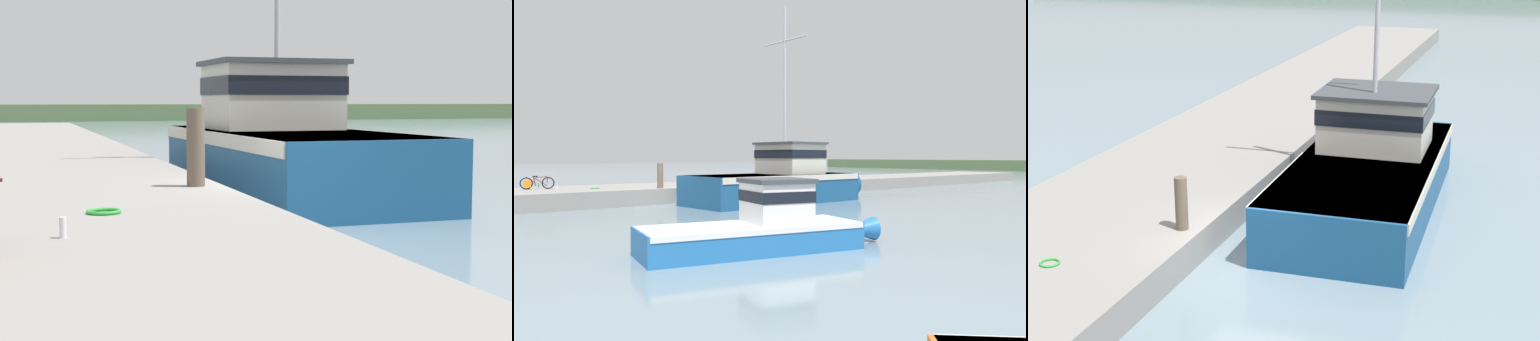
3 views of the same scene
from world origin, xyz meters
The scene contains 5 objects.
ground_plane centered at (0.00, 0.00, 0.00)m, with size 320.00×320.00×0.00m, color gray.
dock_pier centered at (-4.05, 0.00, 0.41)m, with size 5.88×80.00×0.83m, color gray.
fishing_boat_main centered at (1.80, 5.25, 1.19)m, with size 4.12×11.62×10.70m.
mooring_post centered at (-1.60, -0.22, 1.49)m, with size 0.31×0.31×1.32m, color brown.
hose_coil centered at (-3.44, -3.02, 0.85)m, with size 0.45×0.45×0.05m, color green.
Camera 3 is at (6.47, -16.21, 7.92)m, focal length 55.00 mm.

